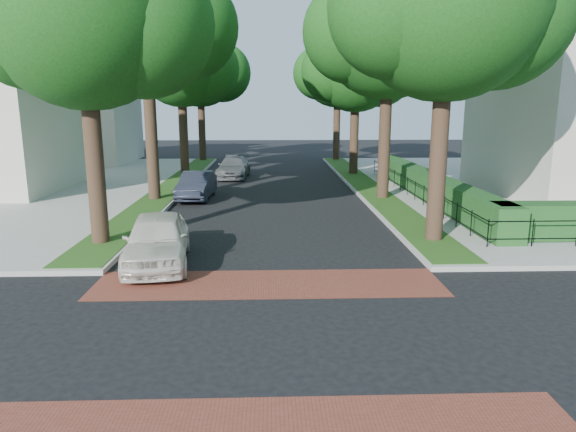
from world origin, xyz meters
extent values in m
plane|color=black|center=(0.00, 0.00, 0.00)|extent=(120.00, 120.00, 0.00)
cube|color=brown|center=(0.00, 3.20, 0.01)|extent=(9.00, 2.20, 0.01)
cube|color=#244213|center=(5.40, 19.10, 0.16)|extent=(1.60, 29.80, 0.02)
cube|color=#244213|center=(-5.40, 19.10, 0.16)|extent=(1.60, 29.80, 0.02)
cylinder|color=black|center=(5.50, 7.00, 3.83)|extent=(0.56, 0.56, 7.35)
sphere|color=#143C10|center=(7.21, 7.30, 7.31)|extent=(4.65, 4.65, 4.65)
sphere|color=#143C10|center=(3.95, 6.80, 7.41)|extent=(4.34, 4.34, 4.34)
cylinder|color=black|center=(5.50, 15.00, 4.00)|extent=(0.56, 0.56, 7.70)
sphere|color=#143C10|center=(5.50, 15.00, 8.07)|extent=(6.60, 6.60, 6.60)
sphere|color=#143C10|center=(7.31, 15.30, 7.67)|extent=(4.95, 4.95, 4.95)
sphere|color=#143C10|center=(3.85, 14.80, 7.77)|extent=(4.62, 4.62, 4.62)
sphere|color=#143C10|center=(5.60, 16.65, 8.57)|extent=(4.29, 4.29, 4.29)
cylinder|color=black|center=(5.50, 24.00, 3.47)|extent=(0.56, 0.56, 6.65)
sphere|color=#143C10|center=(5.50, 24.00, 6.99)|extent=(5.80, 5.80, 5.80)
sphere|color=#143C10|center=(7.09, 24.30, 6.59)|extent=(4.35, 4.35, 4.35)
sphere|color=#143C10|center=(4.05, 23.80, 6.69)|extent=(4.06, 4.06, 4.06)
sphere|color=#143C10|center=(5.60, 25.45, 7.49)|extent=(3.77, 3.77, 3.77)
cylinder|color=black|center=(5.50, 33.00, 3.65)|extent=(0.56, 0.56, 7.00)
sphere|color=#143C10|center=(5.50, 33.00, 7.35)|extent=(6.00, 6.00, 6.00)
sphere|color=#143C10|center=(7.15, 33.30, 6.95)|extent=(4.50, 4.50, 4.50)
sphere|color=#143C10|center=(4.00, 32.80, 7.05)|extent=(4.20, 4.20, 4.20)
sphere|color=#143C10|center=(5.60, 34.50, 7.85)|extent=(3.90, 3.90, 3.90)
cylinder|color=black|center=(-5.50, 7.00, 3.65)|extent=(0.56, 0.56, 7.00)
sphere|color=#143C10|center=(-5.50, 7.00, 7.35)|extent=(6.00, 6.00, 6.00)
sphere|color=#143C10|center=(-3.85, 7.30, 6.95)|extent=(4.50, 4.50, 4.50)
sphere|color=#143C10|center=(-7.00, 6.80, 7.05)|extent=(4.20, 4.20, 4.20)
sphere|color=#143C10|center=(-5.40, 8.50, 7.85)|extent=(3.90, 3.90, 3.90)
cylinder|color=black|center=(-5.50, 15.00, 4.17)|extent=(0.56, 0.56, 8.05)
sphere|color=#143C10|center=(-5.50, 15.00, 8.43)|extent=(6.40, 6.40, 6.40)
sphere|color=#143C10|center=(-3.74, 15.30, 8.03)|extent=(4.80, 4.80, 4.80)
sphere|color=#143C10|center=(-7.10, 14.80, 8.13)|extent=(4.48, 4.48, 4.48)
sphere|color=#143C10|center=(-5.40, 16.60, 8.93)|extent=(4.16, 4.16, 4.16)
cylinder|color=black|center=(-5.50, 24.00, 3.58)|extent=(0.56, 0.56, 6.86)
sphere|color=#143C10|center=(-5.50, 24.00, 7.21)|extent=(5.60, 5.60, 5.60)
sphere|color=#143C10|center=(-3.96, 24.30, 6.81)|extent=(4.20, 4.20, 4.20)
sphere|color=#143C10|center=(-6.90, 23.80, 6.91)|extent=(3.92, 3.92, 3.92)
sphere|color=#143C10|center=(-5.40, 25.40, 7.71)|extent=(3.64, 3.64, 3.64)
cylinder|color=black|center=(-5.50, 33.00, 3.72)|extent=(0.56, 0.56, 7.14)
sphere|color=#143C10|center=(-5.50, 33.00, 7.49)|extent=(6.20, 6.20, 6.20)
sphere|color=#143C10|center=(-3.79, 33.30, 7.09)|extent=(4.65, 4.65, 4.65)
sphere|color=#143C10|center=(-7.05, 32.80, 7.19)|extent=(4.34, 4.34, 4.34)
sphere|color=#143C10|center=(-5.40, 34.55, 7.99)|extent=(4.03, 4.03, 4.03)
cube|color=#16411A|center=(7.70, 15.00, 0.75)|extent=(1.00, 18.00, 1.20)
cube|color=beige|center=(-15.50, 32.00, 3.40)|extent=(9.00, 8.00, 6.50)
cube|color=brown|center=(-12.80, 30.40, 8.47)|extent=(0.80, 0.80, 3.64)
imported|color=silver|center=(-3.22, 5.01, 0.75)|extent=(2.31, 4.57, 1.49)
imported|color=#202431|center=(-3.59, 15.74, 0.67)|extent=(1.61, 4.11, 1.33)
imported|color=slate|center=(-2.30, 23.41, 0.66)|extent=(2.09, 4.66, 1.32)
camera|label=1|loc=(0.08, -9.43, 4.53)|focal=32.00mm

